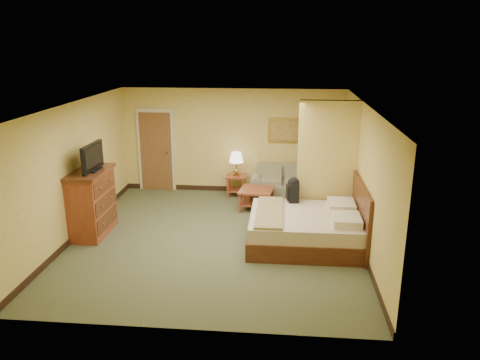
# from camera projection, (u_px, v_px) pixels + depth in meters

# --- Properties ---
(floor) EXTENTS (6.00, 6.00, 0.00)m
(floor) POSITION_uv_depth(u_px,v_px,m) (217.00, 238.00, 9.15)
(floor) COLOR #4C5335
(floor) RESTS_ON ground
(ceiling) EXTENTS (6.00, 6.00, 0.00)m
(ceiling) POSITION_uv_depth(u_px,v_px,m) (214.00, 105.00, 8.40)
(ceiling) COLOR white
(ceiling) RESTS_ON back_wall
(back_wall) EXTENTS (5.50, 0.02, 2.60)m
(back_wall) POSITION_uv_depth(u_px,v_px,m) (233.00, 141.00, 11.63)
(back_wall) COLOR #DFC25F
(back_wall) RESTS_ON floor
(left_wall) EXTENTS (0.02, 6.00, 2.60)m
(left_wall) POSITION_uv_depth(u_px,v_px,m) (74.00, 171.00, 9.01)
(left_wall) COLOR #DFC25F
(left_wall) RESTS_ON floor
(right_wall) EXTENTS (0.02, 6.00, 2.60)m
(right_wall) POSITION_uv_depth(u_px,v_px,m) (365.00, 179.00, 8.53)
(right_wall) COLOR #DFC25F
(right_wall) RESTS_ON floor
(partition) EXTENTS (1.20, 0.15, 2.60)m
(partition) POSITION_uv_depth(u_px,v_px,m) (327.00, 165.00, 9.46)
(partition) COLOR #DFC25F
(partition) RESTS_ON floor
(door) EXTENTS (0.94, 0.16, 2.10)m
(door) POSITION_uv_depth(u_px,v_px,m) (156.00, 150.00, 11.85)
(door) COLOR beige
(door) RESTS_ON floor
(baseboard) EXTENTS (5.50, 0.02, 0.12)m
(baseboard) POSITION_uv_depth(u_px,v_px,m) (233.00, 189.00, 11.98)
(baseboard) COLOR black
(baseboard) RESTS_ON floor
(loveseat) EXTENTS (1.58, 0.74, 0.80)m
(loveseat) POSITION_uv_depth(u_px,v_px,m) (283.00, 188.00, 11.41)
(loveseat) COLOR gray
(loveseat) RESTS_ON floor
(side_table) EXTENTS (0.47, 0.47, 0.52)m
(side_table) POSITION_uv_depth(u_px,v_px,m) (236.00, 182.00, 11.56)
(side_table) COLOR maroon
(side_table) RESTS_ON floor
(table_lamp) EXTENTS (0.35, 0.35, 0.58)m
(table_lamp) POSITION_uv_depth(u_px,v_px,m) (236.00, 158.00, 11.39)
(table_lamp) COLOR #A0723B
(table_lamp) RESTS_ON side_table
(coffee_table) EXTENTS (0.82, 0.82, 0.47)m
(coffee_table) POSITION_uv_depth(u_px,v_px,m) (256.00, 195.00, 10.64)
(coffee_table) COLOR maroon
(coffee_table) RESTS_ON floor
(wall_picture) EXTENTS (0.79, 0.04, 0.62)m
(wall_picture) POSITION_uv_depth(u_px,v_px,m) (284.00, 130.00, 11.41)
(wall_picture) COLOR #B78E3F
(wall_picture) RESTS_ON back_wall
(dresser) EXTENTS (0.65, 1.23, 1.31)m
(dresser) POSITION_uv_depth(u_px,v_px,m) (92.00, 202.00, 9.19)
(dresser) COLOR maroon
(dresser) RESTS_ON floor
(tv) EXTENTS (0.23, 0.87, 0.53)m
(tv) POSITION_uv_depth(u_px,v_px,m) (92.00, 158.00, 8.92)
(tv) COLOR black
(tv) RESTS_ON dresser
(bed) EXTENTS (2.22, 1.88, 1.22)m
(bed) POSITION_uv_depth(u_px,v_px,m) (311.00, 228.00, 8.80)
(bed) COLOR #492011
(bed) RESTS_ON floor
(backpack) EXTENTS (0.23, 0.32, 0.50)m
(backpack) POSITION_uv_depth(u_px,v_px,m) (293.00, 189.00, 9.37)
(backpack) COLOR black
(backpack) RESTS_ON bed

